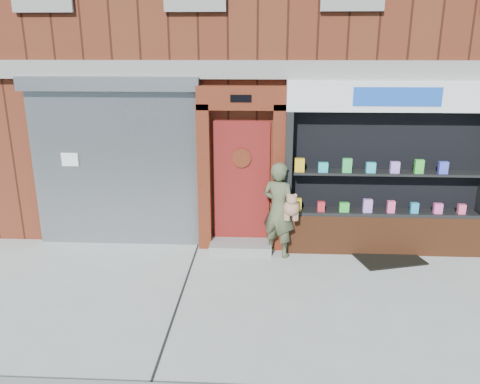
{
  "coord_description": "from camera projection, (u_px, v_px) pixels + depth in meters",
  "views": [
    {
      "loc": [
        -0.37,
        -6.06,
        3.46
      ],
      "look_at": [
        -0.73,
        1.0,
        1.31
      ],
      "focal_mm": 35.0,
      "sensor_mm": 36.0,
      "label": 1
    }
  ],
  "objects": [
    {
      "name": "ground",
      "position": [
        287.0,
        299.0,
        6.78
      ],
      "size": [
        80.0,
        80.0,
        0.0
      ],
      "primitive_type": "plane",
      "color": "#9E9E99",
      "rests_on": "ground"
    },
    {
      "name": "doormat",
      "position": [
        388.0,
        258.0,
        8.09
      ],
      "size": [
        1.25,
        1.02,
        0.03
      ],
      "primitive_type": "cube",
      "rotation": [
        0.0,
        0.0,
        0.27
      ],
      "color": "black",
      "rests_on": "ground"
    },
    {
      "name": "building",
      "position": [
        280.0,
        27.0,
        11.34
      ],
      "size": [
        12.0,
        8.16,
        8.0
      ],
      "color": "#5A2314",
      "rests_on": "ground"
    },
    {
      "name": "woman",
      "position": [
        279.0,
        209.0,
        8.0
      ],
      "size": [
        0.73,
        0.66,
        1.68
      ],
      "color": "#4C5437",
      "rests_on": "ground"
    },
    {
      "name": "pharmacy_bay",
      "position": [
        386.0,
        177.0,
        8.03
      ],
      "size": [
        3.5,
        0.41,
        3.0
      ],
      "color": "brown",
      "rests_on": "ground"
    },
    {
      "name": "shutter_bay",
      "position": [
        115.0,
        153.0,
        8.27
      ],
      "size": [
        3.1,
        0.3,
        3.04
      ],
      "color": "gray",
      "rests_on": "ground"
    },
    {
      "name": "red_door_bay",
      "position": [
        241.0,
        170.0,
        8.17
      ],
      "size": [
        1.52,
        0.58,
        2.9
      ],
      "color": "#4A190C",
      "rests_on": "ground"
    }
  ]
}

